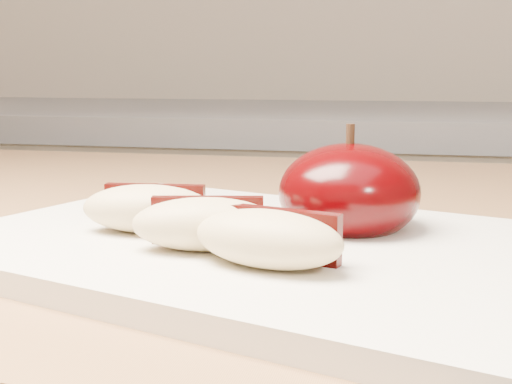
# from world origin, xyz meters

# --- Properties ---
(back_cabinet) EXTENTS (2.40, 0.62, 0.94)m
(back_cabinet) POSITION_xyz_m (0.00, 1.20, 0.47)
(back_cabinet) COLOR silver
(back_cabinet) RESTS_ON ground
(cutting_board) EXTENTS (0.39, 0.33, 0.01)m
(cutting_board) POSITION_xyz_m (-0.10, 0.36, 0.91)
(cutting_board) COLOR beige
(cutting_board) RESTS_ON island_counter
(apple_half) EXTENTS (0.09, 0.09, 0.07)m
(apple_half) POSITION_xyz_m (-0.05, 0.39, 0.93)
(apple_half) COLOR black
(apple_half) RESTS_ON cutting_board
(apple_wedge_a) EXTENTS (0.08, 0.04, 0.03)m
(apple_wedge_a) POSITION_xyz_m (-0.16, 0.35, 0.93)
(apple_wedge_a) COLOR tan
(apple_wedge_a) RESTS_ON cutting_board
(apple_wedge_b) EXTENTS (0.08, 0.05, 0.03)m
(apple_wedge_b) POSITION_xyz_m (-0.12, 0.32, 0.93)
(apple_wedge_b) COLOR tan
(apple_wedge_b) RESTS_ON cutting_board
(apple_wedge_c) EXTENTS (0.08, 0.06, 0.03)m
(apple_wedge_c) POSITION_xyz_m (-0.08, 0.30, 0.93)
(apple_wedge_c) COLOR tan
(apple_wedge_c) RESTS_ON cutting_board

